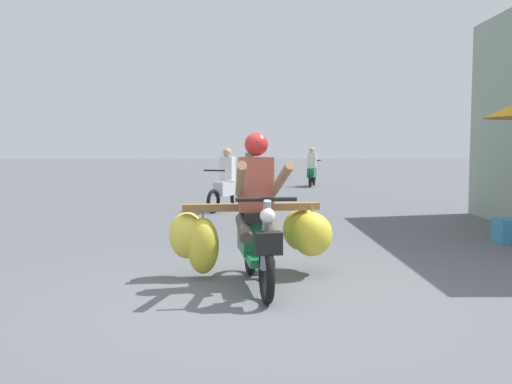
{
  "coord_description": "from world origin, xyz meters",
  "views": [
    {
      "loc": [
        -0.22,
        -5.21,
        1.44
      ],
      "look_at": [
        -0.12,
        1.51,
        0.9
      ],
      "focal_mm": 40.08,
      "sensor_mm": 36.0,
      "label": 1
    }
  ],
  "objects_px": {
    "motorbike_distant_ahead_right": "(312,171)",
    "motorbike_distant_far_ahead": "(227,185)",
    "motorbike_main_loaded": "(265,230)",
    "motorbike_distant_ahead_left": "(250,172)"
  },
  "relations": [
    {
      "from": "motorbike_distant_ahead_right",
      "to": "motorbike_distant_far_ahead",
      "type": "xyz_separation_m",
      "value": [
        -2.76,
        -7.55,
        0.0
      ]
    },
    {
      "from": "motorbike_main_loaded",
      "to": "motorbike_distant_far_ahead",
      "type": "bearing_deg",
      "value": 95.67
    },
    {
      "from": "motorbike_main_loaded",
      "to": "motorbike_distant_ahead_left",
      "type": "bearing_deg",
      "value": 90.53
    },
    {
      "from": "motorbike_distant_ahead_left",
      "to": "motorbike_distant_ahead_right",
      "type": "bearing_deg",
      "value": 16.17
    },
    {
      "from": "motorbike_distant_ahead_left",
      "to": "motorbike_main_loaded",
      "type": "bearing_deg",
      "value": -89.47
    },
    {
      "from": "motorbike_distant_ahead_left",
      "to": "motorbike_distant_far_ahead",
      "type": "xyz_separation_m",
      "value": [
        -0.53,
        -6.91,
        0.0
      ]
    },
    {
      "from": "motorbike_distant_far_ahead",
      "to": "motorbike_main_loaded",
      "type": "bearing_deg",
      "value": -84.33
    },
    {
      "from": "motorbike_main_loaded",
      "to": "motorbike_distant_far_ahead",
      "type": "distance_m",
      "value": 6.69
    },
    {
      "from": "motorbike_distant_ahead_left",
      "to": "motorbike_distant_far_ahead",
      "type": "relative_size",
      "value": 1.08
    },
    {
      "from": "motorbike_distant_ahead_left",
      "to": "motorbike_distant_ahead_right",
      "type": "height_order",
      "value": "same"
    }
  ]
}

